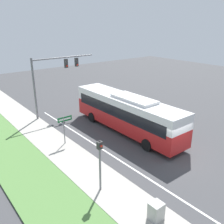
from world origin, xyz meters
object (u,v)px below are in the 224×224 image
signal_gantry (54,73)px  pedestrian_signal (100,158)px  street_sign (64,125)px  utility_cabinet (156,211)px  bus (126,112)px

signal_gantry → pedestrian_signal: bearing=-106.1°
pedestrian_signal → street_sign: (1.27, 6.56, -0.48)m
pedestrian_signal → utility_cabinet: 4.05m
signal_gantry → utility_cabinet: signal_gantry is taller
signal_gantry → street_sign: bearing=-111.0°
pedestrian_signal → street_sign: pedestrian_signal is taller
bus → signal_gantry: bearing=111.9°
signal_gantry → utility_cabinet: (-3.00, -16.75, -3.90)m
pedestrian_signal → street_sign: size_ratio=1.33×
street_sign → utility_cabinet: street_sign is taller
utility_cabinet → street_sign: bearing=87.3°
signal_gantry → street_sign: 7.56m
pedestrian_signal → signal_gantry: bearing=73.9°
pedestrian_signal → street_sign: 6.70m
pedestrian_signal → street_sign: bearing=79.1°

